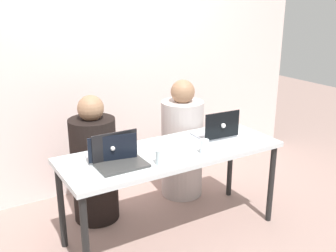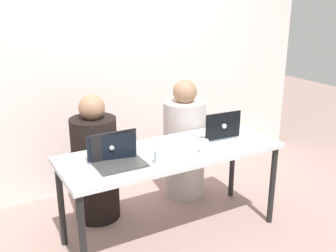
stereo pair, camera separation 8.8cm
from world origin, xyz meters
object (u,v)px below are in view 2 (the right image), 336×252
Objects in this scene: person_on_right at (184,145)px; laptop_front_left at (118,158)px; person_on_left at (95,165)px; laptop_back_right at (217,132)px; water_glass_left at (159,158)px; water_glass_right at (204,148)px; laptop_back_left at (110,153)px.

laptop_front_left is at bearing 19.07° from person_on_right.
laptop_back_right is (0.94, -0.49, 0.30)m from person_on_left.
laptop_front_left is at bearing 152.37° from water_glass_left.
person_on_left is at bearing 107.89° from water_glass_left.
person_on_left reaches higher than water_glass_right.
laptop_back_right is 0.90× the size of laptop_back_left.
laptop_back_left is 3.48× the size of water_glass_right.
person_on_left reaches higher than laptop_back_left.
person_on_left is 1.10m from laptop_back_right.
laptop_back_left is (-0.03, -0.48, 0.29)m from person_on_left.
laptop_front_left is 0.13m from laptop_back_left.
person_on_right is at bearing -83.39° from laptop_back_right.
laptop_front_left is (-0.96, -0.11, -0.00)m from laptop_back_right.
laptop_front_left reaches higher than water_glass_left.
laptop_back_left is 0.38m from water_glass_left.
person_on_left is at bearing -14.12° from person_on_right.
laptop_back_left is at bearing 12.74° from person_on_right.
person_on_right is 1.04m from water_glass_left.
laptop_back_right is at bearing -170.32° from laptop_back_left.
person_on_right is 1.14m from laptop_front_left.
person_on_left is at bearing 88.41° from laptop_front_left.
laptop_back_right is at bearing 19.75° from water_glass_left.
water_glass_left is (-0.67, -0.74, 0.28)m from person_on_right.
person_on_right reaches higher than laptop_back_right.
laptop_front_left is (-0.02, -0.61, 0.30)m from person_on_left.
water_glass_right is (-0.31, -0.25, -0.00)m from laptop_back_right.
laptop_back_left is 3.64× the size of water_glass_left.
laptop_front_left is at bearing 10.08° from laptop_back_right.
laptop_back_right is at bearing 39.11° from water_glass_right.
laptop_back_right is at bearing 7.11° from laptop_front_left.
laptop_back_right is 0.96m from laptop_front_left.
person_on_left reaches higher than water_glass_left.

